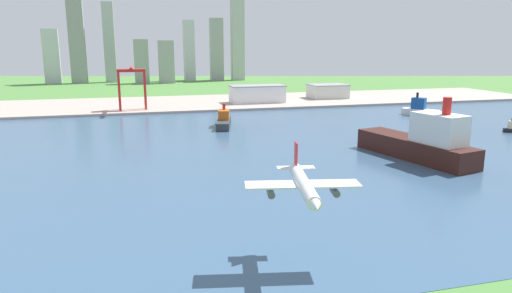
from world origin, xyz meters
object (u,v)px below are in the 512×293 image
object	(u,v)px
cargo_ship	(421,142)
warehouse_main	(257,94)
port_crane_red	(132,79)
container_barge	(224,121)
ferry_boat	(420,109)
airplane_landing	(304,185)
warehouse_annex	(328,91)

from	to	relation	value
cargo_ship	warehouse_main	xyz separation A→B (m)	(-26.01, 274.28, 1.51)
cargo_ship	port_crane_red	distance (m)	298.40
warehouse_main	cargo_ship	bearing A→B (deg)	-84.58
warehouse_main	container_barge	bearing A→B (deg)	-115.94
ferry_boat	port_crane_red	world-z (taller)	port_crane_red
airplane_landing	warehouse_main	world-z (taller)	airplane_landing
airplane_landing	port_crane_red	size ratio (longest dim) A/B	0.92
cargo_ship	port_crane_red	bearing A→B (deg)	123.17
container_barge	ferry_boat	bearing A→B (deg)	3.95
cargo_ship	warehouse_main	distance (m)	275.52
cargo_ship	warehouse_main	world-z (taller)	cargo_ship
airplane_landing	ferry_boat	size ratio (longest dim) A/B	1.22
airplane_landing	ferry_boat	xyz separation A→B (m)	(220.03, 264.00, -20.55)
container_barge	cargo_ship	size ratio (longest dim) A/B	0.53
warehouse_main	port_crane_red	bearing A→B (deg)	-169.54
ferry_boat	container_barge	size ratio (longest dim) A/B	0.75
cargo_ship	warehouse_annex	distance (m)	302.62
ferry_boat	container_barge	xyz separation A→B (m)	(-194.78, -13.47, -1.07)
cargo_ship	warehouse_annex	world-z (taller)	cargo_ship
ferry_boat	warehouse_annex	distance (m)	144.71
warehouse_annex	container_barge	bearing A→B (deg)	-136.17
ferry_boat	container_barge	distance (m)	195.24
ferry_boat	cargo_ship	xyz separation A→B (m)	(-103.75, -154.10, 4.49)
warehouse_main	warehouse_annex	bearing A→B (deg)	12.02
port_crane_red	warehouse_annex	world-z (taller)	port_crane_red
container_barge	airplane_landing	bearing A→B (deg)	-95.76
airplane_landing	cargo_ship	world-z (taller)	cargo_ship
container_barge	warehouse_main	world-z (taller)	warehouse_main
warehouse_main	ferry_boat	bearing A→B (deg)	-42.81
ferry_boat	port_crane_red	bearing A→B (deg)	160.39
port_crane_red	ferry_boat	bearing A→B (deg)	-19.61
warehouse_annex	port_crane_red	bearing A→B (deg)	-168.90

